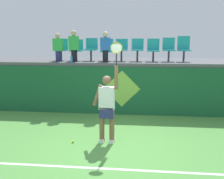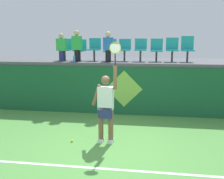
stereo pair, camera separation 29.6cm
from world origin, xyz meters
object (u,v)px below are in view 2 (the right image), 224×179
at_px(tennis_player, 106,105).
at_px(stadium_chair_8, 188,48).
at_px(stadium_chair_6, 157,49).
at_px(stadium_chair_5, 141,48).
at_px(stadium_chair_0, 65,48).
at_px(spectator_2, 61,47).
at_px(stadium_chair_2, 95,48).
at_px(stadium_chair_3, 110,49).
at_px(stadium_chair_7, 172,48).
at_px(water_bottle, 74,59).
at_px(spectator_0, 108,46).
at_px(stadium_chair_1, 80,49).
at_px(tennis_ball, 72,141).
at_px(spectator_1, 77,45).
at_px(stadium_chair_4, 125,48).

relative_size(tennis_player, stadium_chair_8, 2.79).
distance_m(tennis_player, stadium_chair_6, 3.92).
xyz_separation_m(stadium_chair_5, stadium_chair_8, (1.67, 0.01, 0.03)).
xyz_separation_m(stadium_chair_0, spectator_2, (0.00, -0.43, 0.06)).
bearing_deg(stadium_chair_6, tennis_player, -110.13).
xyz_separation_m(stadium_chair_2, stadium_chair_3, (0.59, 0.00, -0.04)).
relative_size(stadium_chair_0, stadium_chair_7, 0.95).
distance_m(water_bottle, spectator_0, 1.29).
height_order(stadium_chair_1, stadium_chair_5, stadium_chair_5).
distance_m(tennis_ball, stadium_chair_3, 4.27).
height_order(tennis_player, spectator_1, spectator_1).
distance_m(tennis_ball, stadium_chair_0, 4.45).
xyz_separation_m(stadium_chair_4, stadium_chair_8, (2.25, 0.01, 0.03)).
bearing_deg(stadium_chair_4, stadium_chair_8, 0.29).
relative_size(stadium_chair_1, stadium_chair_4, 0.97).
bearing_deg(stadium_chair_8, stadium_chair_2, -179.85).
bearing_deg(stadium_chair_5, stadium_chair_4, -179.90).
xyz_separation_m(stadium_chair_4, spectator_1, (-1.70, -0.43, 0.12)).
distance_m(tennis_ball, stadium_chair_8, 5.36).
height_order(stadium_chair_1, stadium_chair_3, stadium_chair_3).
height_order(tennis_ball, stadium_chair_7, stadium_chair_7).
relative_size(stadium_chair_2, stadium_chair_4, 1.03).
bearing_deg(stadium_chair_0, stadium_chair_1, -0.12).
bearing_deg(tennis_ball, stadium_chair_6, 59.45).
height_order(stadium_chair_0, stadium_chair_5, stadium_chair_5).
height_order(stadium_chair_0, stadium_chair_6, stadium_chair_6).
distance_m(tennis_player, stadium_chair_1, 4.02).
bearing_deg(stadium_chair_1, spectator_0, -21.68).
distance_m(tennis_ball, spectator_0, 3.95).
bearing_deg(stadium_chair_3, stadium_chair_5, -0.30).
xyz_separation_m(stadium_chair_5, stadium_chair_7, (1.13, 0.00, 0.01)).
height_order(stadium_chair_8, spectator_1, spectator_1).
xyz_separation_m(tennis_ball, stadium_chair_6, (2.14, 3.63, 2.22)).
height_order(stadium_chair_3, spectator_1, spectator_1).
relative_size(stadium_chair_2, stadium_chair_5, 1.02).
distance_m(stadium_chair_0, stadium_chair_6, 3.45).
distance_m(stadium_chair_0, stadium_chair_4, 2.28).
height_order(spectator_1, spectator_2, spectator_1).
xyz_separation_m(tennis_player, spectator_1, (-1.58, 3.05, 1.40)).
bearing_deg(stadium_chair_8, stadium_chair_5, -179.64).
distance_m(stadium_chair_8, spectator_0, 2.84).
bearing_deg(spectator_2, spectator_1, -0.39).
bearing_deg(stadium_chair_2, stadium_chair_5, -0.05).
relative_size(tennis_player, stadium_chair_5, 3.09).
xyz_separation_m(tennis_ball, stadium_chair_8, (3.23, 3.63, 2.26)).
height_order(stadium_chair_3, stadium_chair_5, stadium_chair_5).
bearing_deg(stadium_chair_8, stadium_chair_4, -179.71).
height_order(tennis_player, stadium_chair_8, stadium_chair_8).
relative_size(tennis_player, stadium_chair_4, 3.13).
bearing_deg(spectator_2, stadium_chair_1, 35.84).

